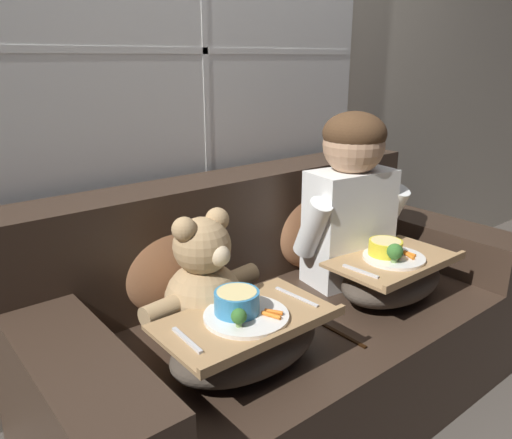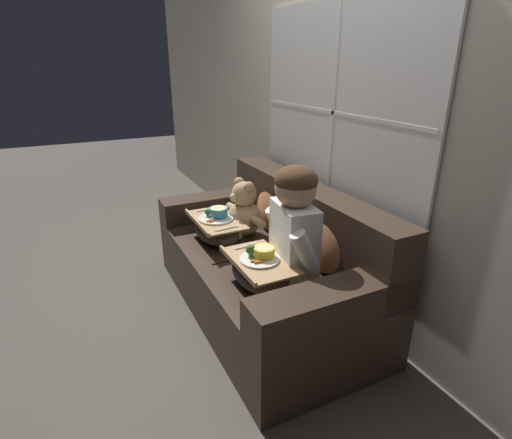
# 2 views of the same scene
# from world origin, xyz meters

# --- Properties ---
(ground_plane) EXTENTS (14.00, 14.00, 0.00)m
(ground_plane) POSITION_xyz_m (0.00, 0.00, 0.00)
(ground_plane) COLOR #4C443D
(wall_back_with_window) EXTENTS (8.00, 0.08, 2.60)m
(wall_back_with_window) POSITION_xyz_m (0.00, 0.56, 1.30)
(wall_back_with_window) COLOR beige
(wall_back_with_window) RESTS_ON ground_plane
(couch) EXTENTS (1.81, 0.90, 0.84)m
(couch) POSITION_xyz_m (0.00, 0.06, 0.31)
(couch) COLOR #38281E
(couch) RESTS_ON ground_plane
(throw_pillow_behind_child) EXTENTS (0.41, 0.20, 0.43)m
(throw_pillow_behind_child) POSITION_xyz_m (0.34, 0.26, 0.61)
(throw_pillow_behind_child) COLOR #B2754C
(throw_pillow_behind_child) RESTS_ON couch
(throw_pillow_behind_teddy) EXTENTS (0.38, 0.18, 0.40)m
(throw_pillow_behind_teddy) POSITION_xyz_m (-0.34, 0.26, 0.61)
(throw_pillow_behind_teddy) COLOR #B2754C
(throw_pillow_behind_teddy) RESTS_ON couch
(child_figure) EXTENTS (0.49, 0.26, 0.67)m
(child_figure) POSITION_xyz_m (0.34, 0.04, 0.78)
(child_figure) COLOR white
(child_figure) RESTS_ON couch
(teddy_bear) EXTENTS (0.45, 0.32, 0.42)m
(teddy_bear) POSITION_xyz_m (-0.34, 0.03, 0.59)
(teddy_bear) COLOR tan
(teddy_bear) RESTS_ON couch
(lap_tray_child) EXTENTS (0.48, 0.29, 0.24)m
(lap_tray_child) POSITION_xyz_m (0.34, -0.18, 0.50)
(lap_tray_child) COLOR #473D33
(lap_tray_child) RESTS_ON child_figure
(lap_tray_teddy) EXTENTS (0.50, 0.30, 0.23)m
(lap_tray_teddy) POSITION_xyz_m (-0.34, -0.18, 0.50)
(lap_tray_teddy) COLOR #473D33
(lap_tray_teddy) RESTS_ON teddy_bear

